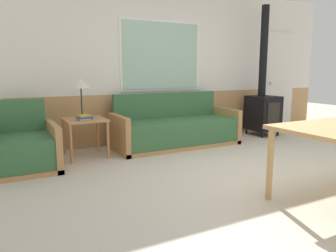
# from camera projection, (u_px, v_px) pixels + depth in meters

# --- Properties ---
(ground_plane) EXTENTS (16.00, 16.00, 0.00)m
(ground_plane) POSITION_uv_depth(u_px,v_px,m) (280.00, 179.00, 3.79)
(ground_plane) COLOR beige
(wall_back) EXTENTS (7.20, 0.09, 2.70)m
(wall_back) POSITION_uv_depth(u_px,v_px,m) (171.00, 64.00, 5.85)
(wall_back) COLOR tan
(wall_back) RESTS_ON ground_plane
(couch) EXTENTS (2.09, 0.81, 0.86)m
(couch) POSITION_uv_depth(u_px,v_px,m) (176.00, 130.00, 5.45)
(couch) COLOR #B27F4C
(couch) RESTS_ON ground_plane
(armchair) EXTENTS (0.80, 0.85, 0.87)m
(armchair) POSITION_uv_depth(u_px,v_px,m) (24.00, 149.00, 4.12)
(armchair) COLOR #B27F4C
(armchair) RESTS_ON ground_plane
(side_table) EXTENTS (0.58, 0.58, 0.56)m
(side_table) POSITION_uv_depth(u_px,v_px,m) (85.00, 125.00, 4.71)
(side_table) COLOR #B27F4C
(side_table) RESTS_ON ground_plane
(table_lamp) EXTENTS (0.29, 0.29, 0.58)m
(table_lamp) POSITION_uv_depth(u_px,v_px,m) (81.00, 85.00, 4.70)
(table_lamp) COLOR #262628
(table_lamp) RESTS_ON side_table
(book_stack) EXTENTS (0.21, 0.16, 0.07)m
(book_stack) POSITION_uv_depth(u_px,v_px,m) (84.00, 117.00, 4.60)
(book_stack) COLOR white
(book_stack) RESTS_ON side_table
(wood_stove) EXTENTS (0.49, 0.56, 2.44)m
(wood_stove) POSITION_uv_depth(u_px,v_px,m) (263.00, 103.00, 6.31)
(wood_stove) COLOR black
(wood_stove) RESTS_ON ground_plane
(entry_door) EXTENTS (0.80, 0.09, 2.04)m
(entry_door) POSITION_uv_depth(u_px,v_px,m) (279.00, 81.00, 7.07)
(entry_door) COLOR silver
(entry_door) RESTS_ON ground_plane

